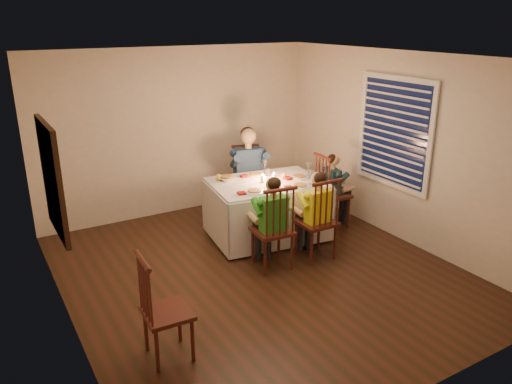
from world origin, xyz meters
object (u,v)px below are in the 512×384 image
adult (249,215)px  chair_adult (249,215)px  child_green (272,267)px  child_teal (331,225)px  dining_table (267,198)px  chair_near_right (315,257)px  serving_bowl (227,179)px  chair_near_left (272,267)px  child_yellow (315,257)px  chair_extra (170,355)px  chair_end (331,225)px

adult → chair_adult: bearing=0.0°
child_green → child_teal: size_ratio=1.08×
dining_table → chair_near_right: (0.19, -0.90, -0.59)m
serving_bowl → chair_adult: bearing=37.0°
dining_table → chair_adult: bearing=86.0°
chair_near_left → child_yellow: child_yellow is taller
chair_near_left → serving_bowl: 1.46m
chair_near_right → child_green: 0.64m
dining_table → chair_near_right: 1.09m
chair_near_left → child_green: child_green is taller
child_teal → chair_near_right: bearing=135.7°
chair_near_right → chair_near_left: bearing=-4.2°
chair_extra → child_green: child_green is taller
dining_table → child_yellow: bearing=-70.1°
chair_near_right → chair_extra: size_ratio=1.06×
dining_table → chair_extra: 2.94m
dining_table → chair_near_right: dining_table is taller
chair_adult → serving_bowl: (-0.63, -0.47, 0.85)m
chair_end → child_yellow: (-0.87, -0.74, 0.00)m
chair_near_left → serving_bowl: size_ratio=5.14×
adult → child_yellow: 1.71m
child_yellow → chair_end: bearing=-138.6°
chair_near_right → child_green: (-0.63, 0.06, 0.00)m
chair_extra → child_teal: bearing=-60.0°
chair_near_right → chair_end: same height
child_green → serving_bowl: serving_bowl is taller
chair_extra → serving_bowl: size_ratio=4.87×
chair_near_left → child_teal: 1.65m
dining_table → serving_bowl: serving_bowl is taller
adult → child_yellow: (0.02, -1.71, 0.00)m
chair_near_left → child_yellow: (0.63, -0.06, 0.00)m
chair_adult → chair_end: 1.32m
chair_extra → child_teal: child_teal is taller
chair_adult → adult: (0.00, 0.00, 0.00)m
child_green → serving_bowl: (-0.01, 1.18, 0.85)m
adult → child_green: (-0.61, -1.66, 0.00)m
chair_adult → serving_bowl: 1.16m
chair_end → child_teal: same height
chair_adult → adult: bearing=0.0°
chair_end → serving_bowl: size_ratio=5.14×
child_teal → serving_bowl: 1.81m
chair_near_right → serving_bowl: size_ratio=5.14×
dining_table → adult: 1.02m
chair_near_right → chair_end: 1.14m
chair_adult → child_teal: (0.89, -0.98, 0.00)m
child_yellow → adult: bearing=-88.3°
dining_table → child_green: dining_table is taller
chair_adult → chair_near_right: bearing=-74.8°
chair_extra → chair_end: bearing=-60.0°
chair_adult → chair_near_right: same height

